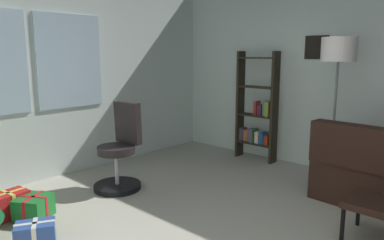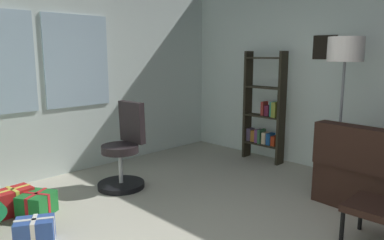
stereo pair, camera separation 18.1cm
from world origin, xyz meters
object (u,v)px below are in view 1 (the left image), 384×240
at_px(gift_box_red, 9,205).
at_px(floor_lamp, 338,58).
at_px(footstool, 377,206).
at_px(office_chair, 120,155).
at_px(bookshelf, 257,113).
at_px(gift_box_blue, 36,236).
at_px(gift_box_green, 34,208).

distance_m(gift_box_red, floor_lamp, 3.91).
xyz_separation_m(gift_box_red, floor_lamp, (3.05, -1.99, 1.42)).
xyz_separation_m(footstool, gift_box_red, (-1.94, 2.82, -0.19)).
height_order(office_chair, bookshelf, bookshelf).
bearing_deg(gift_box_red, footstool, -55.54).
bearing_deg(floor_lamp, gift_box_blue, 159.20).
xyz_separation_m(gift_box_blue, office_chair, (1.33, 0.62, 0.29)).
relative_size(gift_box_green, gift_box_blue, 1.10).
xyz_separation_m(gift_box_green, gift_box_blue, (-0.25, -0.57, 0.00)).
relative_size(gift_box_green, bookshelf, 0.25).
distance_m(footstool, floor_lamp, 1.86).
bearing_deg(gift_box_blue, office_chair, 25.11).
relative_size(gift_box_blue, floor_lamp, 0.21).
relative_size(bookshelf, floor_lamp, 0.92).
bearing_deg(footstool, office_chair, 104.77).
height_order(office_chair, floor_lamp, floor_lamp).
bearing_deg(footstool, gift_box_blue, 135.00).
bearing_deg(bookshelf, gift_box_green, 171.23).
relative_size(footstool, floor_lamp, 0.26).
bearing_deg(gift_box_blue, floor_lamp, -20.80).
bearing_deg(gift_box_red, bookshelf, -11.97).
xyz_separation_m(footstool, gift_box_green, (-1.79, 2.60, -0.20)).
bearing_deg(office_chair, footstool, -75.23).
height_order(footstool, gift_box_red, footstool).
height_order(gift_box_red, office_chair, office_chair).
relative_size(footstool, bookshelf, 0.28).
distance_m(footstool, bookshelf, 2.58).
bearing_deg(gift_box_green, gift_box_blue, -113.20).
xyz_separation_m(gift_box_blue, floor_lamp, (3.15, -1.20, 1.43)).
height_order(footstool, gift_box_blue, footstool).
bearing_deg(footstool, floor_lamp, 36.71).
height_order(gift_box_red, bookshelf, bookshelf).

